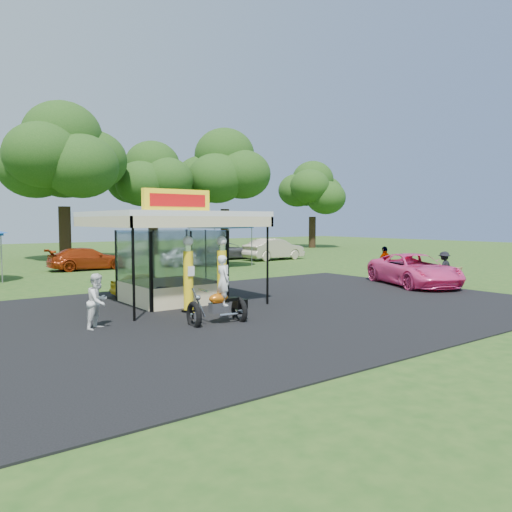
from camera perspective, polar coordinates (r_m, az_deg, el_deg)
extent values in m
plane|color=#244C17|center=(15.97, 5.22, -6.98)|extent=(120.00, 120.00, 0.00)
cube|color=black|center=(17.48, 0.80, -5.94)|extent=(20.00, 14.00, 0.04)
cube|color=white|center=(18.93, -9.63, -5.19)|extent=(3.00, 3.00, 0.06)
cube|color=white|center=(18.69, -9.75, 4.72)|extent=(5.40, 5.40, 0.18)
cube|color=yellow|center=(18.26, -9.05, 6.29)|extent=(2.60, 0.25, 0.80)
cube|color=red|center=(18.14, -8.86, 6.30)|extent=(2.21, 0.02, 0.45)
cylinder|color=black|center=(15.36, -13.82, -1.49)|extent=(0.08, 0.08, 3.20)
cylinder|color=black|center=(17.97, 1.32, -0.59)|extent=(0.08, 0.08, 3.20)
cylinder|color=black|center=(16.82, -7.71, -6.25)|extent=(0.48, 0.48, 0.11)
cylinder|color=yellow|center=(16.67, -7.74, -2.78)|extent=(0.32, 0.32, 1.95)
cylinder|color=silver|center=(16.58, -7.78, 0.93)|extent=(0.22, 0.22, 0.22)
sphere|color=white|center=(16.57, -7.78, 1.68)|extent=(0.35, 0.35, 0.35)
cube|color=white|center=(16.47, -7.42, -1.72)|extent=(0.24, 0.02, 0.32)
cylinder|color=black|center=(17.31, -3.91, -5.93)|extent=(0.47, 0.47, 0.11)
cylinder|color=yellow|center=(17.16, -3.92, -2.59)|extent=(0.32, 0.32, 1.93)
cylinder|color=silver|center=(17.07, -3.94, 0.99)|extent=(0.21, 0.21, 0.21)
sphere|color=white|center=(17.06, -3.94, 1.70)|extent=(0.34, 0.34, 0.34)
cube|color=white|center=(16.97, -3.57, -1.57)|extent=(0.24, 0.02, 0.32)
torus|color=black|center=(14.48, -7.10, -6.78)|extent=(0.23, 0.85, 0.84)
torus|color=black|center=(15.15, -1.92, -6.27)|extent=(0.23, 0.85, 0.84)
cube|color=silver|center=(14.80, -4.28, -5.90)|extent=(0.57, 0.33, 0.30)
ellipsoid|color=#C15A0D|center=(14.75, -4.29, -4.84)|extent=(0.64, 0.36, 0.30)
cube|color=black|center=(14.92, -3.09, -4.96)|extent=(0.57, 0.31, 0.10)
cube|color=black|center=(15.13, -1.83, -5.48)|extent=(0.38, 0.37, 0.28)
cylinder|color=silver|center=(14.48, -6.57, -5.34)|extent=(0.44, 0.10, 0.89)
cylinder|color=silver|center=(14.49, -6.04, -3.93)|extent=(0.10, 0.60, 0.05)
sphere|color=silver|center=(14.45, -6.65, -4.76)|extent=(0.16, 0.16, 0.16)
imported|color=white|center=(14.75, -3.78, -2.80)|extent=(0.40, 0.58, 1.49)
torus|color=black|center=(17.86, -10.19, -4.64)|extent=(0.76, 0.36, 0.77)
torus|color=black|center=(17.94, -10.79, -4.61)|extent=(0.77, 0.41, 0.77)
cube|color=#593819|center=(23.85, 21.96, -2.37)|extent=(0.58, 0.31, 1.00)
cube|color=#593819|center=(23.97, 21.46, -2.32)|extent=(0.58, 0.31, 1.00)
imported|color=yellow|center=(20.83, -12.42, -3.13)|extent=(2.82, 1.13, 0.96)
imported|color=#FF4594|center=(24.45, 17.64, -1.53)|extent=(4.48, 5.97, 1.51)
imported|color=white|center=(14.74, -17.62, -4.97)|extent=(0.97, 0.94, 1.58)
imported|color=black|center=(25.99, 20.70, -1.22)|extent=(1.04, 0.63, 1.56)
imported|color=gray|center=(26.48, 14.51, -0.80)|extent=(1.03, 0.45, 1.74)
imported|color=#9A2C0B|center=(32.65, -18.70, -0.31)|extent=(4.78, 2.01, 1.38)
imported|color=silver|center=(33.75, -7.54, 0.01)|extent=(4.35, 2.87, 1.38)
imported|color=#565758|center=(39.53, -3.24, 0.58)|extent=(4.84, 2.40, 1.32)
imported|color=#BEAD91|center=(38.88, 2.08, 0.79)|extent=(5.15, 2.03, 1.67)
cylinder|color=gray|center=(33.87, -7.53, 1.03)|extent=(0.06, 0.06, 2.57)
cylinder|color=gray|center=(35.44, -3.28, 1.19)|extent=(0.06, 0.06, 2.57)
cylinder|color=gray|center=(31.28, -4.84, 0.80)|extent=(0.06, 0.06, 2.57)
cylinder|color=gray|center=(32.97, -0.40, 0.99)|extent=(0.06, 0.06, 2.57)
cube|color=blue|center=(33.31, -4.02, 3.33)|extent=(3.21, 3.21, 0.13)
cone|color=blue|center=(33.31, -4.03, 3.90)|extent=(4.62, 4.62, 0.53)
cylinder|color=black|center=(40.45, -20.99, 2.39)|extent=(0.88, 0.88, 4.12)
ellipsoid|color=#194513|center=(40.67, -21.18, 9.96)|extent=(9.90, 9.90, 8.48)
cylinder|color=black|center=(45.46, -11.66, 2.36)|extent=(0.89, 0.89, 3.54)
ellipsoid|color=#194513|center=(45.55, -11.74, 8.06)|extent=(8.27, 8.27, 7.09)
cylinder|color=black|center=(48.28, -3.57, 2.91)|extent=(0.83, 0.83, 4.17)
ellipsoid|color=#194513|center=(48.47, -3.60, 9.22)|extent=(9.73, 9.73, 8.34)
cylinder|color=black|center=(56.69, 6.45, 2.72)|extent=(0.79, 0.79, 3.49)
ellipsoid|color=#194513|center=(56.76, 6.48, 7.14)|extent=(7.88, 7.88, 6.76)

